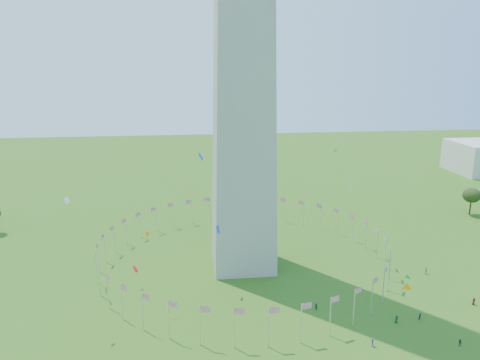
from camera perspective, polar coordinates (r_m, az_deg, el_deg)
name	(u,v)px	position (r m, az deg, el deg)	size (l,w,h in m)	color
flag_ring	(243,250)	(134.43, 0.36, -8.58)	(80.24, 80.24, 9.00)	silver
kites_aloft	(286,236)	(105.49, 5.61, -6.81)	(97.92, 67.99, 37.95)	orange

